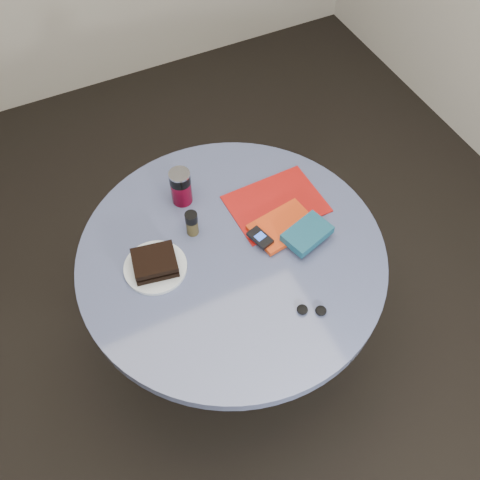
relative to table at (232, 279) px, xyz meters
name	(u,v)px	position (x,y,z in m)	size (l,w,h in m)	color
ground	(234,348)	(0.00, 0.00, -0.59)	(4.00, 4.00, 0.00)	black
table	(232,279)	(0.00, 0.00, 0.00)	(1.00, 1.00, 0.75)	black
plate	(156,267)	(-0.24, 0.05, 0.17)	(0.20, 0.20, 0.01)	silver
sandwich	(155,263)	(-0.24, 0.05, 0.20)	(0.15, 0.14, 0.05)	black
soda_can	(181,187)	(-0.06, 0.27, 0.23)	(0.09, 0.09, 0.13)	#62041A
pepper_grinder	(192,223)	(-0.08, 0.13, 0.21)	(0.05, 0.05, 0.09)	#3D351A
magazine	(276,204)	(0.22, 0.11, 0.17)	(0.31, 0.24, 0.01)	#99100D
red_book	(283,226)	(0.19, 0.01, 0.18)	(0.21, 0.14, 0.02)	#BC340E
novel	(307,234)	(0.24, -0.06, 0.20)	(0.15, 0.10, 0.03)	navy
mp3_player	(260,238)	(0.10, -0.01, 0.19)	(0.07, 0.09, 0.01)	black
headphones	(312,310)	(0.12, -0.30, 0.17)	(0.09, 0.07, 0.02)	black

